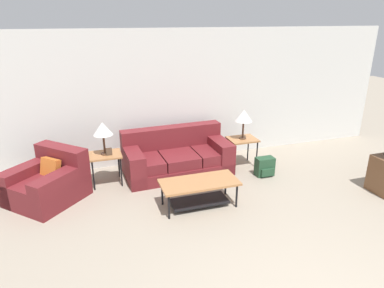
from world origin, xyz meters
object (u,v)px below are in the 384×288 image
(side_table_left, at_px, (105,157))
(side_table_right, at_px, (242,141))
(table_lamp_left, at_px, (103,129))
(backpack, at_px, (265,167))
(couch, at_px, (177,158))
(table_lamp_right, at_px, (244,116))
(coffee_table, at_px, (199,188))
(armchair, at_px, (48,183))

(side_table_left, height_order, side_table_right, same)
(table_lamp_left, relative_size, backpack, 1.63)
(side_table_left, xyz_separation_m, backpack, (2.82, -0.57, -0.33))
(side_table_left, height_order, backpack, side_table_left)
(couch, height_order, table_lamp_right, table_lamp_right)
(table_lamp_left, xyz_separation_m, table_lamp_right, (2.62, 0.00, 0.00))
(backpack, bearing_deg, coffee_table, -156.43)
(couch, distance_m, coffee_table, 1.32)
(coffee_table, relative_size, table_lamp_right, 2.09)
(table_lamp_left, bearing_deg, coffee_table, -43.44)
(couch, bearing_deg, coffee_table, -90.29)
(table_lamp_left, distance_m, table_lamp_right, 2.62)
(armchair, xyz_separation_m, table_lamp_left, (0.93, 0.28, 0.73))
(couch, distance_m, side_table_left, 1.33)
(table_lamp_left, bearing_deg, side_table_left, 90.00)
(armchair, distance_m, side_table_left, 1.00)
(armchair, relative_size, side_table_left, 2.51)
(coffee_table, bearing_deg, couch, 89.71)
(table_lamp_right, bearing_deg, armchair, -175.54)
(side_table_left, distance_m, backpack, 2.90)
(armchair, height_order, backpack, armchair)
(armchair, distance_m, table_lamp_right, 3.64)
(couch, height_order, backpack, couch)
(side_table_left, bearing_deg, couch, 3.76)
(table_lamp_right, bearing_deg, coffee_table, -136.95)
(table_lamp_left, distance_m, backpack, 3.00)
(side_table_right, bearing_deg, table_lamp_right, -90.00)
(couch, distance_m, backpack, 1.65)
(table_lamp_left, height_order, backpack, table_lamp_left)
(backpack, bearing_deg, couch, 156.63)
(side_table_right, relative_size, backpack, 1.60)
(armchair, height_order, table_lamp_left, table_lamp_left)
(side_table_right, xyz_separation_m, table_lamp_left, (-2.62, -0.00, 0.51))
(side_table_right, relative_size, table_lamp_right, 0.98)
(table_lamp_right, bearing_deg, side_table_right, 90.00)
(armchair, xyz_separation_m, table_lamp_right, (3.55, 0.28, 0.73))
(couch, height_order, table_lamp_left, table_lamp_left)
(table_lamp_right, bearing_deg, backpack, -70.40)
(armchair, bearing_deg, backpack, -4.44)
(side_table_right, height_order, backpack, side_table_right)
(armchair, relative_size, coffee_table, 1.17)
(side_table_left, distance_m, side_table_right, 2.62)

